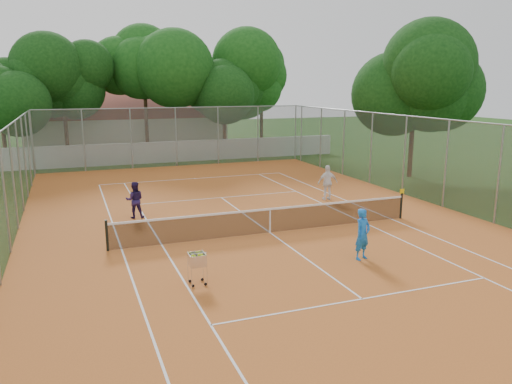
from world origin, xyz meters
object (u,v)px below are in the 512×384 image
object	(u,v)px
tennis_net	(270,220)
player_far_left	(135,200)
clubhouse	(126,123)
player_far_right	(328,183)
ball_hopper	(197,268)
player_near	(363,234)

from	to	relation	value
tennis_net	player_far_left	distance (m)	6.03
clubhouse	player_far_left	xyz separation A→B (m)	(-2.49, -24.98, -1.41)
player_far_right	player_far_left	bearing A→B (deg)	7.79
player_far_left	player_far_right	distance (m)	9.20
clubhouse	player_far_left	size ratio (longest dim) A/B	10.61
ball_hopper	player_far_left	bearing A→B (deg)	90.04
clubhouse	tennis_net	bearing A→B (deg)	-86.05
tennis_net	player_far_left	bearing A→B (deg)	138.18
player_far_right	ball_hopper	distance (m)	11.72
tennis_net	ball_hopper	world-z (taller)	ball_hopper
player_far_right	tennis_net	bearing A→B (deg)	48.33
player_near	ball_hopper	world-z (taller)	player_near
clubhouse	ball_hopper	distance (m)	33.00
tennis_net	clubhouse	xyz separation A→B (m)	(-2.00, 29.00, 1.69)
player_far_left	ball_hopper	world-z (taller)	player_far_left
player_far_right	player_near	bearing A→B (deg)	75.92
player_near	player_far_left	distance (m)	9.90
player_far_left	tennis_net	bearing A→B (deg)	146.49
clubhouse	player_far_left	distance (m)	25.15
clubhouse	player_far_right	distance (m)	25.79
player_near	ball_hopper	bearing A→B (deg)	162.71
tennis_net	player_far_left	world-z (taller)	player_far_left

